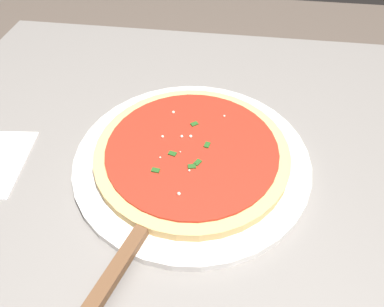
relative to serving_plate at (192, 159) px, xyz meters
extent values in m
cube|color=black|center=(-0.38, -0.36, -0.39)|extent=(0.06, 0.06, 0.72)
cube|color=black|center=(0.44, -0.36, -0.39)|extent=(0.06, 0.06, 0.72)
cube|color=gray|center=(0.03, 0.05, -0.02)|extent=(0.96, 0.96, 0.03)
cylinder|color=white|center=(0.00, 0.00, 0.00)|extent=(0.38, 0.38, 0.01)
cylinder|color=#DBB26B|center=(0.00, 0.00, 0.02)|extent=(0.31, 0.31, 0.02)
cylinder|color=red|center=(0.00, 0.00, 0.03)|extent=(0.27, 0.27, 0.00)
sphere|color=#EFEACC|center=(0.05, -0.02, 0.03)|extent=(0.00, 0.00, 0.00)
sphere|color=#EFEACC|center=(0.00, 0.05, 0.03)|extent=(0.00, 0.00, 0.00)
sphere|color=#EFEACC|center=(0.02, 0.01, 0.03)|extent=(0.00, 0.00, 0.00)
sphere|color=#EFEACC|center=(0.04, 0.03, 0.03)|extent=(0.00, 0.00, 0.00)
sphere|color=#EFEACC|center=(0.01, -0.02, 0.03)|extent=(0.01, 0.01, 0.01)
sphere|color=#EFEACC|center=(0.01, 0.09, 0.03)|extent=(0.01, 0.01, 0.01)
sphere|color=#EFEACC|center=(0.02, -0.02, 0.03)|extent=(0.00, 0.00, 0.00)
sphere|color=#EFEACC|center=(-0.04, -0.08, 0.03)|extent=(0.00, 0.00, 0.00)
sphere|color=#EFEACC|center=(0.04, -0.08, 0.03)|extent=(0.01, 0.01, 0.01)
cube|color=#23561E|center=(0.00, -0.05, 0.03)|extent=(0.01, 0.01, 0.00)
cube|color=#23561E|center=(-0.01, 0.03, 0.03)|extent=(0.01, 0.01, 0.00)
cube|color=#23561E|center=(-0.01, 0.04, 0.03)|extent=(0.01, 0.01, 0.00)
cube|color=#23561E|center=(0.05, 0.05, 0.03)|extent=(0.01, 0.01, 0.00)
cube|color=#23561E|center=(-0.02, -0.01, 0.03)|extent=(0.01, 0.01, 0.00)
cube|color=#23561E|center=(0.03, 0.02, 0.03)|extent=(0.01, 0.01, 0.00)
cube|color=silver|center=(0.03, 0.10, 0.01)|extent=(0.09, 0.11, 0.00)
cube|color=brown|center=(0.06, 0.20, 0.01)|extent=(0.06, 0.13, 0.01)
camera|label=1|loc=(-0.05, 0.38, 0.42)|focal=33.06mm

